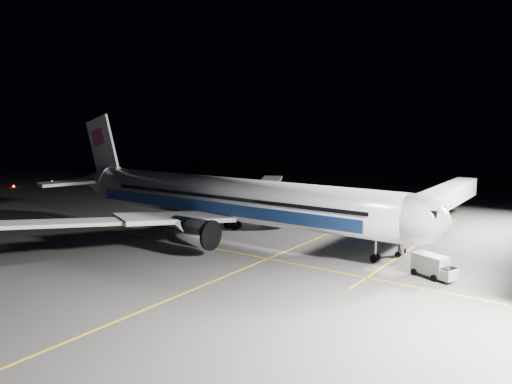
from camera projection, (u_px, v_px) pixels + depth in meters
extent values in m
plane|color=#4C4C4F|center=(231.00, 237.00, 67.61)|extent=(200.00, 200.00, 0.00)
cube|color=gold|center=(294.00, 248.00, 61.94)|extent=(0.25, 80.00, 0.01)
cube|color=gold|center=(202.00, 246.00, 62.74)|extent=(70.00, 0.25, 0.01)
cube|color=gold|center=(416.00, 245.00, 63.25)|extent=(0.25, 40.00, 0.01)
cylinder|color=silver|center=(231.00, 198.00, 66.83)|extent=(48.00, 5.60, 5.60)
ellipsoid|color=silver|center=(408.00, 219.00, 53.23)|extent=(8.96, 5.60, 5.60)
cube|color=black|center=(430.00, 212.00, 51.78)|extent=(2.20, 3.40, 0.90)
cone|color=silver|center=(95.00, 181.00, 82.94)|extent=(9.00, 5.49, 5.49)
cube|color=navy|center=(237.00, 202.00, 69.78)|extent=(42.24, 0.25, 1.50)
cube|color=navy|center=(212.00, 207.00, 65.28)|extent=(42.24, 0.25, 1.50)
cube|color=silver|center=(250.00, 200.00, 74.97)|extent=(11.36, 15.23, 1.53)
cube|color=silver|center=(175.00, 218.00, 61.99)|extent=(11.36, 15.23, 1.53)
cube|color=silver|center=(268.00, 183.00, 87.81)|extent=(8.57, 13.22, 1.31)
cube|color=silver|center=(62.00, 223.00, 54.56)|extent=(8.57, 13.22, 1.31)
cube|color=silver|center=(122.00, 177.00, 86.83)|extent=(6.20, 9.67, 0.45)
cube|color=silver|center=(70.00, 183.00, 78.39)|extent=(6.20, 9.67, 0.45)
cube|color=white|center=(103.00, 146.00, 80.77)|extent=(7.53, 0.40, 10.28)
cube|color=#C54387|center=(99.00, 137.00, 81.02)|extent=(3.22, 0.55, 3.22)
cylinder|color=#B7B7BF|center=(274.00, 210.00, 73.85)|extent=(5.60, 3.40, 3.40)
cylinder|color=#B7B7BF|center=(192.00, 232.00, 59.26)|extent=(5.60, 3.40, 3.40)
cylinder|color=#9999A0|center=(375.00, 251.00, 55.81)|extent=(0.26, 0.26, 2.50)
cylinder|color=black|center=(375.00, 258.00, 55.93)|extent=(0.90, 0.70, 0.90)
cylinder|color=#9999A0|center=(233.00, 220.00, 72.61)|extent=(0.26, 0.26, 2.50)
cylinder|color=#9999A0|center=(193.00, 231.00, 65.64)|extent=(0.26, 0.26, 2.50)
cylinder|color=black|center=(233.00, 225.00, 72.71)|extent=(1.10, 1.60, 1.10)
cylinder|color=black|center=(193.00, 236.00, 65.74)|extent=(1.10, 1.60, 1.10)
cube|color=#B2B2B7|center=(440.00, 199.00, 70.73)|extent=(3.00, 33.90, 2.80)
cube|color=#B2B2B7|center=(402.00, 217.00, 57.87)|extent=(3.60, 3.20, 3.40)
cylinder|color=#9999A0|center=(401.00, 242.00, 58.32)|extent=(0.70, 0.70, 3.10)
cylinder|color=black|center=(398.00, 254.00, 57.77)|extent=(0.70, 0.30, 0.70)
cylinder|color=black|center=(403.00, 251.00, 59.23)|extent=(0.70, 0.30, 0.70)
sphere|color=#FF140A|center=(14.00, 186.00, 116.48)|extent=(0.44, 0.44, 0.44)
sphere|color=#FF140A|center=(52.00, 182.00, 124.59)|extent=(0.44, 0.44, 0.44)
sphere|color=#FF140A|center=(86.00, 178.00, 132.70)|extent=(0.44, 0.44, 0.44)
cube|color=silver|center=(430.00, 264.00, 50.44)|extent=(3.88, 2.91, 1.92)
cube|color=silver|center=(448.00, 274.00, 48.79)|extent=(1.91, 2.05, 1.04)
cube|color=black|center=(448.00, 270.00, 48.72)|extent=(1.52, 1.76, 0.44)
cylinder|color=black|center=(446.00, 275.00, 50.07)|extent=(0.73, 0.46, 0.70)
cylinder|color=black|center=(434.00, 278.00, 49.08)|extent=(0.73, 0.46, 0.70)
cylinder|color=black|center=(425.00, 269.00, 52.09)|extent=(0.73, 0.46, 0.70)
cylinder|color=black|center=(414.00, 272.00, 51.10)|extent=(0.73, 0.46, 0.70)
cube|color=black|center=(266.00, 209.00, 84.51)|extent=(2.58, 1.74, 1.12)
cube|color=black|center=(266.00, 205.00, 84.40)|extent=(1.11, 1.11, 0.61)
sphere|color=#FFF2CC|center=(261.00, 209.00, 84.08)|extent=(0.27, 0.27, 0.27)
sphere|color=#FFF2CC|center=(267.00, 210.00, 83.57)|extent=(0.27, 0.27, 0.27)
cylinder|color=black|center=(273.00, 211.00, 84.87)|extent=(0.63, 0.28, 0.61)
cylinder|color=black|center=(268.00, 213.00, 83.38)|extent=(0.63, 0.28, 0.61)
cylinder|color=black|center=(264.00, 210.00, 85.77)|extent=(0.63, 0.28, 0.61)
cylinder|color=black|center=(259.00, 212.00, 84.29)|extent=(0.63, 0.28, 0.61)
cone|color=#FA420A|center=(276.00, 218.00, 79.27)|extent=(0.42, 0.42, 0.63)
cone|color=#FA420A|center=(286.00, 219.00, 78.31)|extent=(0.45, 0.45, 0.68)
cone|color=#FA420A|center=(233.00, 227.00, 72.33)|extent=(0.38, 0.38, 0.57)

